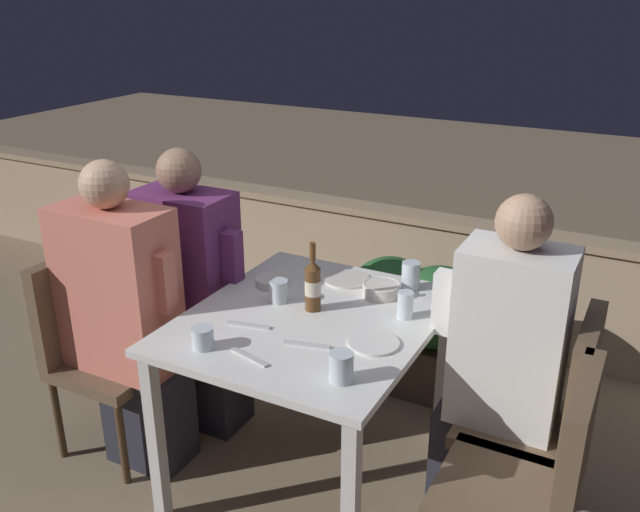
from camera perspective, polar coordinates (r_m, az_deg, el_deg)
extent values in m
plane|color=#847056|center=(3.00, -0.73, -18.12)|extent=(16.00, 16.00, 0.00)
cube|color=tan|center=(4.00, 9.41, -1.82)|extent=(9.00, 0.14, 0.68)
cube|color=#9E8466|center=(3.88, 9.73, 3.02)|extent=(9.00, 0.18, 0.04)
cube|color=white|center=(2.59, -0.81, -5.41)|extent=(0.90, 1.04, 0.03)
cube|color=silver|center=(2.66, -13.64, -14.85)|extent=(0.05, 0.05, 0.73)
cube|color=silver|center=(3.30, -2.98, -6.44)|extent=(0.05, 0.05, 0.73)
cube|color=silver|center=(3.02, 10.33, -9.69)|extent=(0.05, 0.05, 0.73)
cube|color=brown|center=(3.53, 9.55, -8.93)|extent=(0.94, 0.36, 0.28)
ellipsoid|color=#235628|center=(3.45, 5.80, -3.42)|extent=(0.42, 0.47, 0.40)
ellipsoid|color=#235628|center=(3.38, 9.88, -4.26)|extent=(0.42, 0.47, 0.40)
ellipsoid|color=#235628|center=(3.32, 14.14, -5.12)|extent=(0.42, 0.47, 0.40)
cube|color=brown|center=(3.07, -16.92, -8.75)|extent=(0.43, 0.43, 0.05)
cube|color=brown|center=(3.08, -19.95, -3.79)|extent=(0.06, 0.43, 0.45)
cylinder|color=#47321E|center=(3.20, -21.19, -12.63)|extent=(0.03, 0.03, 0.39)
cylinder|color=#47321E|center=(2.97, -16.29, -14.90)|extent=(0.03, 0.03, 0.39)
cylinder|color=#47321E|center=(3.40, -16.63, -9.79)|extent=(0.03, 0.03, 0.39)
cylinder|color=#47321E|center=(3.19, -11.75, -11.63)|extent=(0.03, 0.03, 0.39)
cube|color=#282833|center=(3.07, -14.16, -12.76)|extent=(0.33, 0.23, 0.44)
cube|color=#E07A66|center=(2.86, -16.71, -2.72)|extent=(0.47, 0.26, 0.69)
cube|color=#E07A66|center=(2.66, -13.00, -2.20)|extent=(0.07, 0.07, 0.24)
sphere|color=tan|center=(2.71, -17.72, 5.78)|extent=(0.19, 0.19, 0.19)
cube|color=brown|center=(3.24, -11.70, -6.48)|extent=(0.43, 0.43, 0.05)
cube|color=brown|center=(3.24, -14.62, -1.81)|extent=(0.06, 0.43, 0.45)
cylinder|color=#47321E|center=(3.34, -15.87, -10.33)|extent=(0.03, 0.03, 0.39)
cylinder|color=#47321E|center=(3.13, -10.84, -12.22)|extent=(0.03, 0.03, 0.39)
cylinder|color=#47321E|center=(3.57, -11.90, -7.69)|extent=(0.03, 0.03, 0.39)
cylinder|color=#47321E|center=(3.37, -7.00, -9.23)|extent=(0.03, 0.03, 0.39)
cube|color=#282833|center=(3.24, -9.05, -10.24)|extent=(0.30, 0.23, 0.44)
cube|color=#6B2D66|center=(3.04, -11.19, -0.80)|extent=(0.42, 0.26, 0.67)
cube|color=#6B2D66|center=(2.87, -7.38, -0.22)|extent=(0.07, 0.07, 0.24)
sphere|color=#99755B|center=(2.91, -11.81, 7.06)|extent=(0.19, 0.19, 0.19)
cube|color=brown|center=(2.37, 15.23, -18.74)|extent=(0.43, 0.43, 0.05)
cube|color=brown|center=(2.21, 20.77, -14.82)|extent=(0.06, 0.43, 0.45)
cylinder|color=#47321E|center=(2.68, 11.69, -19.05)|extent=(0.03, 0.03, 0.39)
cube|color=brown|center=(2.67, 16.42, -13.65)|extent=(0.43, 0.43, 0.05)
cube|color=brown|center=(2.53, 21.23, -9.88)|extent=(0.06, 0.43, 0.45)
cylinder|color=#47321E|center=(2.69, 11.03, -18.72)|extent=(0.03, 0.03, 0.39)
cylinder|color=#47321E|center=(2.98, 13.20, -14.47)|extent=(0.03, 0.03, 0.39)
cylinder|color=#47321E|center=(2.94, 20.34, -15.95)|extent=(0.03, 0.03, 0.39)
cube|color=#282833|center=(2.81, 12.48, -16.15)|extent=(0.27, 0.23, 0.44)
cube|color=white|center=(2.50, 15.73, -6.58)|extent=(0.38, 0.26, 0.67)
cube|color=white|center=(2.51, 10.37, -3.84)|extent=(0.07, 0.07, 0.24)
sphere|color=tan|center=(2.33, 16.80, 2.74)|extent=(0.19, 0.19, 0.19)
cylinder|color=brown|center=(2.60, -0.60, -2.82)|extent=(0.06, 0.06, 0.17)
cylinder|color=beige|center=(2.59, -0.61, -2.65)|extent=(0.06, 0.06, 0.06)
cone|color=brown|center=(2.56, -0.61, -0.75)|extent=(0.06, 0.06, 0.03)
cylinder|color=brown|center=(2.54, -0.62, 0.34)|extent=(0.02, 0.02, 0.07)
cylinder|color=white|center=(2.40, 4.55, -7.32)|extent=(0.18, 0.18, 0.01)
cylinder|color=silver|center=(2.88, 2.30, -1.97)|extent=(0.20, 0.20, 0.01)
cylinder|color=silver|center=(2.84, -4.00, -2.16)|extent=(0.14, 0.14, 0.03)
torus|color=silver|center=(2.83, -4.01, -1.92)|extent=(0.14, 0.14, 0.01)
cylinder|color=silver|center=(2.75, 5.21, -2.83)|extent=(0.16, 0.16, 0.05)
torus|color=silver|center=(2.74, 5.22, -2.44)|extent=(0.16, 0.16, 0.01)
cylinder|color=silver|center=(2.81, 7.65, -1.64)|extent=(0.08, 0.08, 0.12)
cylinder|color=silver|center=(2.17, 1.81, -9.31)|extent=(0.08, 0.08, 0.10)
cylinder|color=silver|center=(2.39, -9.84, -6.80)|extent=(0.08, 0.08, 0.08)
cylinder|color=silver|center=(2.57, 7.20, -4.11)|extent=(0.06, 0.06, 0.11)
cylinder|color=silver|center=(2.68, -3.52, -2.96)|extent=(0.08, 0.08, 0.09)
cube|color=silver|center=(2.38, -1.12, -7.46)|extent=(0.17, 0.06, 0.01)
cube|color=silver|center=(2.52, -6.05, -5.80)|extent=(0.17, 0.05, 0.01)
cube|color=silver|center=(2.32, -5.97, -8.48)|extent=(0.17, 0.06, 0.01)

